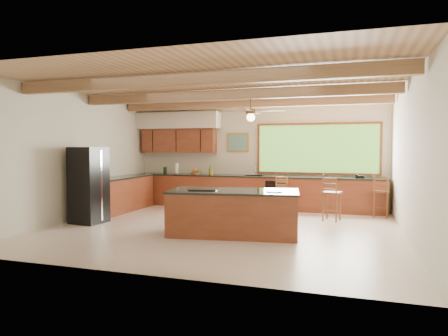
% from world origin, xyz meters
% --- Properties ---
extents(ground, '(7.20, 7.20, 0.00)m').
position_xyz_m(ground, '(0.00, 0.00, 0.00)').
color(ground, beige).
rests_on(ground, ground).
extents(room_shell, '(7.27, 6.54, 3.02)m').
position_xyz_m(room_shell, '(-0.17, 0.65, 2.21)').
color(room_shell, beige).
rests_on(room_shell, ground).
extents(counter_run, '(7.12, 3.10, 1.24)m').
position_xyz_m(counter_run, '(-0.82, 2.52, 0.46)').
color(counter_run, brown).
rests_on(counter_run, ground).
extents(island, '(2.64, 1.52, 0.89)m').
position_xyz_m(island, '(0.40, -0.49, 0.44)').
color(island, brown).
rests_on(island, ground).
extents(refrigerator, '(0.73, 0.72, 1.72)m').
position_xyz_m(refrigerator, '(-3.05, -0.33, 0.86)').
color(refrigerator, black).
rests_on(refrigerator, ground).
extents(bar_stool_a, '(0.49, 0.49, 1.03)m').
position_xyz_m(bar_stool_a, '(0.82, 2.38, 0.61)').
color(bar_stool_a, brown).
rests_on(bar_stool_a, ground).
extents(bar_stool_b, '(0.41, 0.41, 0.94)m').
position_xyz_m(bar_stool_b, '(0.83, 2.40, 0.56)').
color(bar_stool_b, brown).
rests_on(bar_stool_b, ground).
extents(bar_stool_c, '(0.48, 0.48, 1.09)m').
position_xyz_m(bar_stool_c, '(2.17, 1.54, 0.64)').
color(bar_stool_c, brown).
rests_on(bar_stool_c, ground).
extents(bar_stool_d, '(0.42, 0.42, 1.05)m').
position_xyz_m(bar_stool_d, '(3.30, 2.39, 0.62)').
color(bar_stool_d, brown).
rests_on(bar_stool_d, ground).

